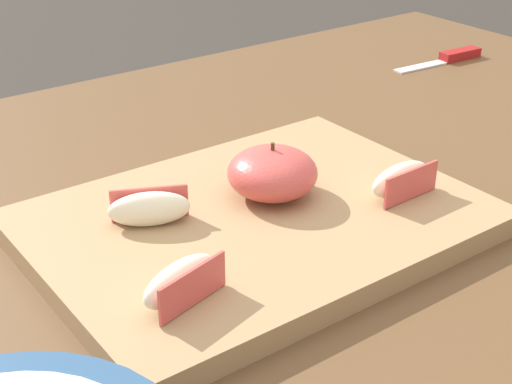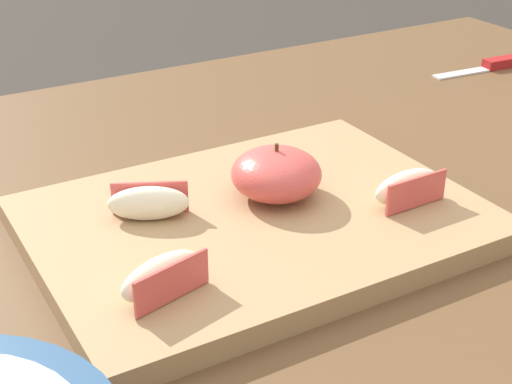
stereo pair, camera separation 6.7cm
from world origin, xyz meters
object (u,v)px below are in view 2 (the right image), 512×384
Objects in this scene: apple_half_skin_up at (276,174)px; apple_wedge_front at (408,187)px; apple_wedge_back at (149,204)px; apple_wedge_near_knife at (162,276)px; paring_knife at (497,64)px; cutting_board at (256,222)px.

apple_half_skin_up reaches higher than apple_wedge_front.
apple_wedge_front and apple_wedge_back have the same top height.
apple_wedge_front is (0.10, -0.07, -0.01)m from apple_half_skin_up.
paring_knife is at bearing 25.16° from apple_wedge_near_knife.
cutting_board is 0.10m from apple_wedge_back.
cutting_board is 0.15m from apple_wedge_near_knife.
paring_knife is (0.64, 0.21, -0.03)m from apple_wedge_back.
cutting_board is 5.46× the size of apple_wedge_front.
apple_wedge_near_knife is (-0.12, -0.08, 0.03)m from cutting_board.
apple_wedge_back reaches higher than cutting_board.
cutting_board reaches higher than paring_knife.
apple_wedge_back is at bearing 71.88° from apple_wedge_near_knife.
apple_wedge_front is at bearing -145.06° from paring_knife.
cutting_board is at bearing -156.40° from paring_knife.
apple_wedge_back is (-0.22, 0.09, 0.00)m from apple_wedge_front.
apple_half_skin_up reaches higher than apple_wedge_back.
apple_wedge_near_knife is at bearing -148.99° from apple_half_skin_up.
cutting_board is 2.45× the size of paring_knife.
apple_wedge_front is 0.23m from apple_wedge_back.
apple_wedge_front and apple_wedge_near_knife have the same top height.
apple_half_skin_up is at bearing -8.23° from apple_wedge_back.
apple_wedge_near_knife is at bearing -108.12° from apple_wedge_back.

